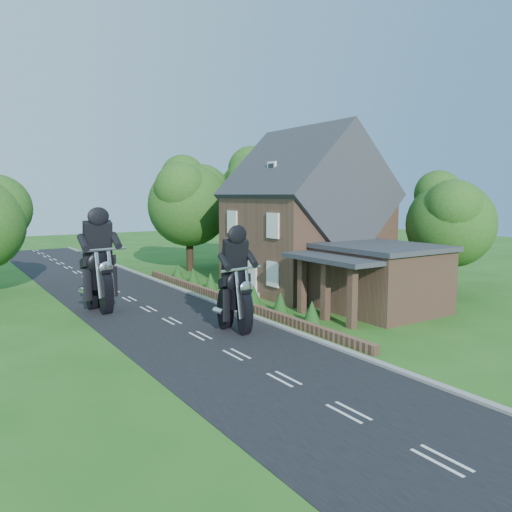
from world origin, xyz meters
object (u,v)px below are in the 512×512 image
house (305,221)px  motorcycle_follow (100,297)px  garden_wall (229,299)px  annex (378,277)px  motorcycle_lead (235,316)px

house → motorcycle_follow: house is taller
garden_wall → annex: (5.57, -5.80, 1.57)m
house → annex: size_ratio=1.45×
annex → motorcycle_lead: 8.39m
house → motorcycle_follow: (-12.78, 0.79, -3.54)m
house → annex: bearing=-95.2°
house → motorcycle_lead: house is taller
garden_wall → annex: bearing=-46.2°
garden_wall → motorcycle_follow: bearing=164.8°
motorcycle_follow → annex: bearing=137.8°
garden_wall → motorcycle_lead: (-2.74, -5.29, 0.50)m
garden_wall → motorcycle_lead: 5.98m
house → annex: 7.30m
motorcycle_lead → motorcycle_follow: motorcycle_follow is taller
house → annex: house is taller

